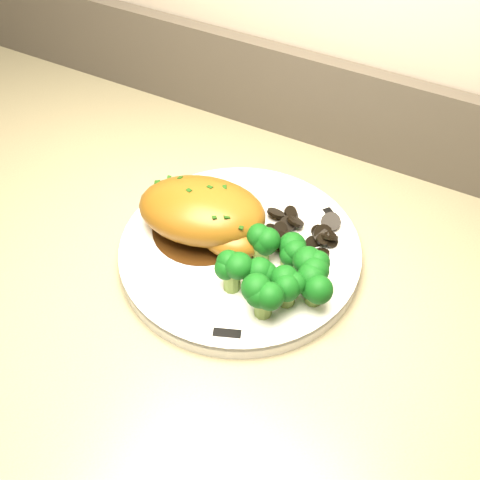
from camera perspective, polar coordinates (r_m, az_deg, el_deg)
The scene contains 9 objects.
counter at distance 1.18m, azimuth -21.32°, elevation -12.02°, with size 2.15×0.71×1.05m.
plate at distance 0.65m, azimuth 0.00°, elevation -1.12°, with size 0.26×0.26×0.02m, color white.
rim_accent_0 at distance 0.68m, azimuth 8.69°, elevation 2.25°, with size 0.03×0.01×0.00m, color black.
rim_accent_1 at distance 0.69m, azimuth -7.51°, elevation 3.48°, with size 0.03×0.01×0.00m, color black.
rim_accent_2 at distance 0.57m, azimuth -1.24°, elevation -8.84°, with size 0.03×0.01×0.00m, color black.
gravy_pool at distance 0.66m, azimuth -3.53°, elevation 1.14°, with size 0.11×0.11×0.00m, color #331B09.
chicken_breast at distance 0.64m, azimuth -3.30°, elevation 2.51°, with size 0.16×0.12×0.05m.
mushroom_pile at distance 0.65m, azimuth 4.76°, elevation 0.81°, with size 0.09×0.06×0.02m.
broccoli_florets at distance 0.59m, azimuth 3.53°, elevation -3.10°, with size 0.10×0.09×0.04m.
Camera 1 is at (0.95, 1.38, 1.42)m, focal length 45.00 mm.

